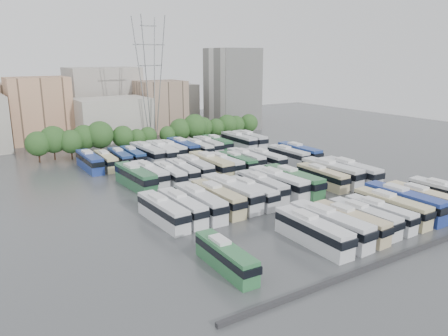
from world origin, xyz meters
TOP-DOWN VIEW (x-y plane):
  - ground at (0.00, 0.00)m, footprint 220.00×220.00m
  - parapet at (0.00, -33.00)m, footprint 56.00×0.50m
  - tree_line at (-1.66, 42.12)m, footprint 64.78×8.03m
  - city_buildings at (-7.46, 71.86)m, footprint 102.00×35.00m
  - apartment_tower at (34.00, 58.00)m, footprint 14.00×14.00m
  - electricity_pylon at (2.00, 50.00)m, footprint 9.00×6.91m
  - bus_r0_s0 at (-21.32, -24.16)m, footprint 2.68×10.86m
  - bus_r0_s4 at (-8.20, -24.41)m, footprint 2.92×12.47m
  - bus_r0_s5 at (-4.84, -24.17)m, footprint 3.37×13.01m
  - bus_r0_s6 at (-1.52, -24.64)m, footprint 3.12×11.86m
  - bus_r0_s7 at (1.63, -24.36)m, footprint 2.74×11.34m
  - bus_r0_s8 at (4.93, -24.47)m, footprint 2.74×11.17m
  - bus_r0_s9 at (8.17, -23.97)m, footprint 2.83×12.34m
  - bus_r0_s10 at (11.43, -23.73)m, footprint 2.92×13.33m
  - bus_r0_s11 at (14.99, -24.82)m, footprint 2.96×12.73m
  - bus_r0_s13 at (21.19, -24.51)m, footprint 3.15×12.28m
  - bus_r1_s0 at (-21.25, -7.12)m, footprint 3.12×12.21m
  - bus_r1_s1 at (-18.03, -6.87)m, footprint 2.79×11.83m
  - bus_r1_s2 at (-14.91, -6.82)m, footprint 2.95×12.74m
  - bus_r1_s3 at (-11.57, -6.50)m, footprint 2.95×12.66m
  - bus_r1_s4 at (-8.37, -5.61)m, footprint 3.65×13.81m
  - bus_r1_s5 at (-5.16, -6.69)m, footprint 2.95×11.91m
  - bus_r1_s6 at (-1.62, -5.19)m, footprint 3.20×12.38m
  - bus_r1_s7 at (1.75, -5.31)m, footprint 3.53×13.49m
  - bus_r1_s8 at (4.78, -5.87)m, footprint 3.04×13.52m
  - bus_r1_s10 at (11.69, -6.06)m, footprint 2.88×11.90m
  - bus_r1_s11 at (14.87, -5.37)m, footprint 3.47×13.70m
  - bus_r1_s12 at (18.38, -6.95)m, footprint 3.25×13.58m
  - bus_r2_s1 at (-18.13, 11.58)m, footprint 3.48×13.39m
  - bus_r2_s2 at (-14.79, 12.87)m, footprint 3.08×12.26m
  - bus_r2_s3 at (-11.48, 11.02)m, footprint 2.91×11.41m
  - bus_r2_s4 at (-8.27, 11.91)m, footprint 2.97×11.37m
  - bus_r2_s5 at (-5.04, 12.62)m, footprint 3.23×12.40m
  - bus_r2_s6 at (-1.77, 12.00)m, footprint 2.98×13.60m
  - bus_r2_s7 at (1.51, 12.17)m, footprint 2.98×11.90m
  - bus_r2_s8 at (4.78, 11.88)m, footprint 2.75×11.76m
  - bus_r2_s9 at (8.01, 13.34)m, footprint 2.82×11.94m
  - bus_r2_s10 at (11.51, 11.06)m, footprint 2.68×12.02m
  - bus_r2_s12 at (18.25, 11.27)m, footprint 2.90×11.96m
  - bus_r2_s13 at (21.60, 11.23)m, footprint 3.02×12.87m
  - bus_r3_s0 at (-21.53, 29.25)m, footprint 2.75×12.46m
  - bus_r3_s1 at (-18.15, 28.80)m, footprint 2.90×11.34m
  - bus_r3_s2 at (-14.71, 29.62)m, footprint 2.94×11.46m
  - bus_r3_s3 at (-11.65, 29.85)m, footprint 2.84×11.48m
  - bus_r3_s4 at (-8.29, 29.53)m, footprint 3.54×13.40m
  - bus_r3_s5 at (-5.00, 28.79)m, footprint 3.40×13.56m
  - bus_r3_s6 at (-1.53, 31.06)m, footprint 3.08×11.97m
  - bus_r3_s7 at (1.54, 30.76)m, footprint 2.99×13.04m
  - bus_r3_s8 at (4.85, 29.02)m, footprint 2.85×11.79m
  - bus_r3_s9 at (8.44, 30.48)m, footprint 3.15×12.11m
  - bus_r3_s10 at (11.40, 30.96)m, footprint 3.21×12.28m
  - bus_r3_s12 at (17.98, 30.72)m, footprint 2.94×13.02m
  - bus_r3_s13 at (21.37, 30.50)m, footprint 3.35×13.18m

SIDE VIEW (x-z plane):
  - ground at x=0.00m, z-range 0.00..0.00m
  - parapet at x=0.00m, z-range 0.00..0.50m
  - bus_r0_s0 at x=-21.32m, z-range -0.03..3.36m
  - bus_r0_s8 at x=4.93m, z-range -0.03..3.45m
  - bus_r3_s1 at x=-18.15m, z-range -0.03..3.50m
  - bus_r2_s4 at x=-8.27m, z-range -0.03..3.50m
  - bus_r0_s7 at x=1.63m, z-range -0.03..3.51m
  - bus_r2_s3 at x=-11.48m, z-range -0.03..3.52m
  - bus_r3_s2 at x=-14.71m, z-range -0.03..3.53m
  - bus_r3_s3 at x=-11.65m, z-range -0.03..3.55m
  - bus_r2_s8 at x=4.78m, z-range -0.03..3.64m
  - bus_r3_s8 at x=4.85m, z-range -0.03..3.65m
  - bus_r0_s6 at x=-1.52m, z-range -0.03..3.65m
  - bus_r1_s1 at x=-18.03m, z-range -0.03..3.66m
  - bus_r2_s7 at x=1.51m, z-range -0.03..3.67m
  - bus_r1_s5 at x=-5.16m, z-range -0.03..3.68m
  - bus_r1_s10 at x=11.69m, z-range -0.03..3.68m
  - bus_r3_s6 at x=-1.53m, z-range -0.03..3.69m
  - bus_r2_s9 at x=8.01m, z-range -0.03..3.70m
  - bus_r2_s12 at x=18.25m, z-range -0.03..3.70m
  - bus_r3_s9 at x=8.44m, z-range -0.03..3.73m
  - bus_r2_s10 at x=11.51m, z-range -0.03..3.73m
  - bus_r1_s0 at x=-21.25m, z-range -0.03..3.77m
  - bus_r3_s10 at x=11.40m, z-range -0.03..3.78m
  - bus_r2_s2 at x=-14.79m, z-range -0.03..3.79m
  - bus_r0_s13 at x=21.19m, z-range -0.03..3.79m
  - bus_r1_s6 at x=-1.62m, z-range -0.03..3.82m
  - bus_r2_s5 at x=-5.04m, z-range -0.03..3.82m
  - bus_r0_s9 at x=8.17m, z-range -0.04..3.83m
  - bus_r0_s4 at x=-8.20m, z-range -0.04..3.86m
  - bus_r3_s0 at x=-21.53m, z-range -0.04..3.87m
  - bus_r1_s3 at x=-11.57m, z-range -0.04..3.92m
  - bus_r0_s11 at x=14.99m, z-range -0.04..3.95m
  - bus_r1_s2 at x=-14.91m, z-range -0.04..3.95m
  - bus_r2_s13 at x=21.60m, z-range -0.04..3.99m
  - bus_r0_s5 at x=-4.84m, z-range -0.04..4.01m
  - bus_r3_s12 at x=17.98m, z-range -0.04..4.04m
  - bus_r3_s7 at x=1.54m, z-range -0.04..4.05m
  - bus_r3_s13 at x=21.37m, z-range -0.04..4.07m
  - bus_r2_s1 at x=-18.13m, z-range -0.04..4.13m
  - bus_r3_s4 at x=-8.29m, z-range -0.04..4.13m
  - bus_r0_s10 at x=11.43m, z-range -0.04..4.14m
  - bus_r1_s7 at x=1.75m, z-range -0.04..4.16m
  - bus_r3_s5 at x=-5.00m, z-range -0.04..4.19m
  - bus_r1_s8 at x=4.78m, z-range -0.04..4.20m
  - bus_r1_s12 at x=18.38m, z-range -0.04..4.20m
  - bus_r2_s6 at x=-1.77m, z-range -0.04..4.23m
  - bus_r1_s11 at x=14.87m, z-range -0.04..4.23m
  - bus_r1_s4 at x=-8.37m, z-range -0.04..4.25m
  - tree_line at x=-1.66m, z-range 0.23..8.66m
  - city_buildings at x=-7.46m, z-range -2.13..17.87m
  - apartment_tower at x=34.00m, z-range 0.00..26.00m
  - electricity_pylon at x=2.00m, z-range 1.75..35.57m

